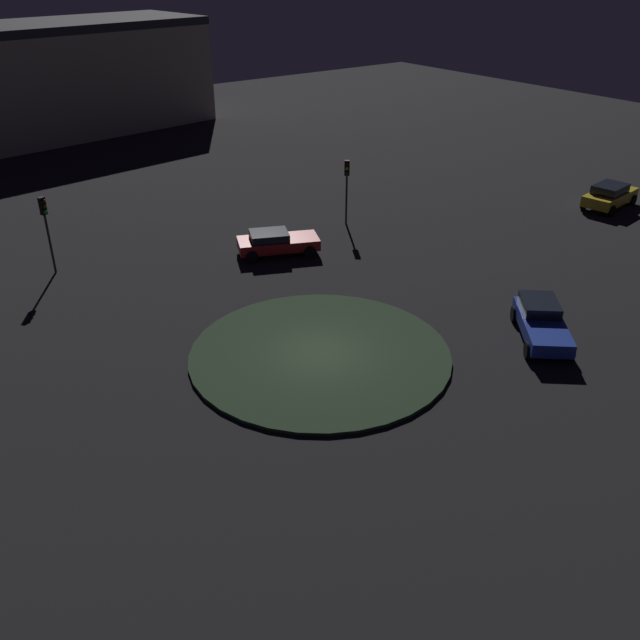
# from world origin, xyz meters

# --- Properties ---
(ground_plane) EXTENTS (119.78, 119.78, 0.00)m
(ground_plane) POSITION_xyz_m (0.00, 0.00, 0.00)
(ground_plane) COLOR black
(roundabout_island) EXTENTS (10.90, 10.90, 0.16)m
(roundabout_island) POSITION_xyz_m (0.00, 0.00, 0.08)
(roundabout_island) COLOR #263823
(roundabout_island) RESTS_ON ground_plane
(car_red) EXTENTS (4.77, 3.47, 1.33)m
(car_red) POSITION_xyz_m (4.56, 10.12, 0.71)
(car_red) COLOR red
(car_red) RESTS_ON ground_plane
(car_blue) EXTENTS (4.23, 4.51, 1.43)m
(car_blue) POSITION_xyz_m (8.63, -4.47, 0.75)
(car_blue) COLOR #1E38A5
(car_blue) RESTS_ON ground_plane
(car_yellow) EXTENTS (4.55, 2.57, 1.56)m
(car_yellow) POSITION_xyz_m (26.26, 3.64, 0.82)
(car_yellow) COLOR gold
(car_yellow) RESTS_ON ground_plane
(traffic_light_north) EXTENTS (0.36, 0.39, 4.09)m
(traffic_light_north) POSITION_xyz_m (-6.08, 14.97, 2.91)
(traffic_light_north) COLOR #2D2D2D
(traffic_light_north) RESTS_ON ground_plane
(traffic_light_northeast) EXTENTS (0.38, 0.39, 3.95)m
(traffic_light_northeast) POSITION_xyz_m (10.59, 11.50, 2.82)
(traffic_light_northeast) COLOR #2D2D2D
(traffic_light_northeast) RESTS_ON ground_plane
(store_building) EXTENTS (36.63, 14.42, 9.40)m
(store_building) POSITION_xyz_m (0.37, 45.17, 4.70)
(store_building) COLOR #B7B299
(store_building) RESTS_ON ground_plane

